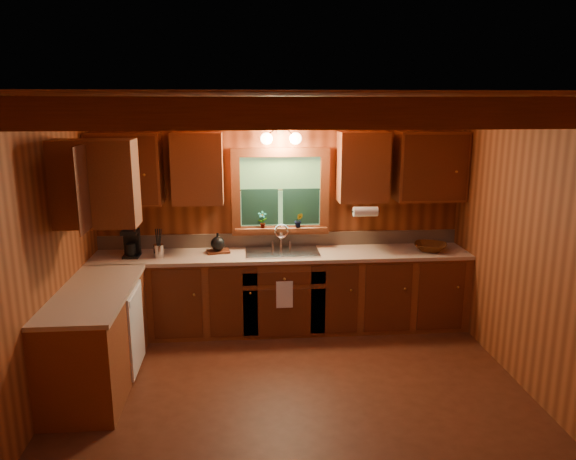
% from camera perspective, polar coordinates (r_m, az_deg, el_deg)
% --- Properties ---
extents(room, '(4.20, 4.20, 4.20)m').
position_cam_1_polar(room, '(4.44, 0.84, -3.01)').
color(room, '#4F2313').
rests_on(room, ground).
extents(ceiling_beams, '(4.20, 2.54, 0.18)m').
position_cam_1_polar(ceiling_beams, '(4.26, 0.90, 12.55)').
color(ceiling_beams, brown).
rests_on(ceiling_beams, room).
extents(base_cabinets, '(4.20, 2.22, 0.86)m').
position_cam_1_polar(base_cabinets, '(5.91, -5.20, -7.71)').
color(base_cabinets, brown).
rests_on(base_cabinets, ground).
extents(countertop, '(4.20, 2.24, 0.04)m').
position_cam_1_polar(countertop, '(5.77, -5.16, -3.51)').
color(countertop, tan).
rests_on(countertop, base_cabinets).
extents(backsplash, '(4.20, 0.02, 0.16)m').
position_cam_1_polar(backsplash, '(6.33, -0.80, -1.00)').
color(backsplash, tan).
rests_on(backsplash, room).
extents(dishwasher_panel, '(0.02, 0.60, 0.80)m').
position_cam_1_polar(dishwasher_panel, '(5.46, -15.71, -10.03)').
color(dishwasher_panel, white).
rests_on(dishwasher_panel, base_cabinets).
extents(upper_cabinets, '(4.19, 1.77, 0.78)m').
position_cam_1_polar(upper_cabinets, '(5.71, -6.21, 6.13)').
color(upper_cabinets, brown).
rests_on(upper_cabinets, room).
extents(window, '(1.12, 0.08, 1.00)m').
position_cam_1_polar(window, '(6.20, -0.80, 3.88)').
color(window, brown).
rests_on(window, room).
extents(window_sill, '(1.06, 0.14, 0.04)m').
position_cam_1_polar(window_sill, '(6.24, -0.76, 0.10)').
color(window_sill, brown).
rests_on(window_sill, room).
extents(wall_sconce, '(0.45, 0.21, 0.17)m').
position_cam_1_polar(wall_sconce, '(6.01, -0.74, 9.67)').
color(wall_sconce, black).
rests_on(wall_sconce, room).
extents(paper_towel_roll, '(0.27, 0.11, 0.11)m').
position_cam_1_polar(paper_towel_roll, '(6.04, 8.17, 1.94)').
color(paper_towel_roll, white).
rests_on(paper_towel_roll, upper_cabinets).
extents(dish_towel, '(0.18, 0.01, 0.30)m').
position_cam_1_polar(dish_towel, '(5.88, -0.37, -6.84)').
color(dish_towel, white).
rests_on(dish_towel, base_cabinets).
extents(sink, '(0.82, 0.48, 0.43)m').
position_cam_1_polar(sink, '(6.09, -0.61, -2.79)').
color(sink, silver).
rests_on(sink, countertop).
extents(coffee_maker, '(0.17, 0.22, 0.30)m').
position_cam_1_polar(coffee_maker, '(6.14, -16.21, -1.34)').
color(coffee_maker, black).
rests_on(coffee_maker, countertop).
extents(utensil_crock, '(0.11, 0.11, 0.32)m').
position_cam_1_polar(utensil_crock, '(6.05, -13.50, -2.08)').
color(utensil_crock, silver).
rests_on(utensil_crock, countertop).
extents(cutting_board, '(0.28, 0.22, 0.02)m').
position_cam_1_polar(cutting_board, '(6.13, -7.40, -2.26)').
color(cutting_board, '#542312').
rests_on(cutting_board, countertop).
extents(teakettle, '(0.16, 0.16, 0.20)m').
position_cam_1_polar(teakettle, '(6.11, -7.42, -1.44)').
color(teakettle, black).
rests_on(teakettle, cutting_board).
extents(wicker_basket, '(0.48, 0.48, 0.09)m').
position_cam_1_polar(wicker_basket, '(6.35, 14.80, -1.75)').
color(wicker_basket, '#48230C').
rests_on(wicker_basket, countertop).
extents(potted_plant_left, '(0.11, 0.07, 0.20)m').
position_cam_1_polar(potted_plant_left, '(6.19, -2.72, 1.10)').
color(potted_plant_left, '#542312').
rests_on(potted_plant_left, window_sill).
extents(potted_plant_right, '(0.10, 0.09, 0.17)m').
position_cam_1_polar(potted_plant_right, '(6.20, 1.14, 1.03)').
color(potted_plant_right, '#542312').
rests_on(potted_plant_right, window_sill).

